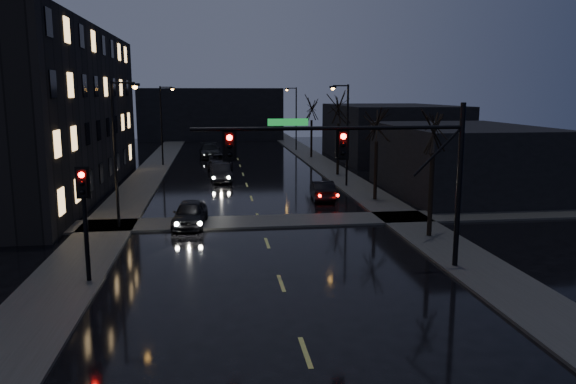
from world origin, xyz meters
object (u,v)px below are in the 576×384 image
object	(u,v)px
oncoming_car_a	(190,214)
lead_car	(322,190)
oncoming_car_d	(210,151)
oncoming_car_c	(220,161)
oncoming_car_b	(221,173)

from	to	relation	value
oncoming_car_a	lead_car	world-z (taller)	oncoming_car_a
oncoming_car_a	lead_car	bearing A→B (deg)	42.80
oncoming_car_a	lead_car	xyz separation A→B (m)	(8.83, 6.75, -0.04)
oncoming_car_a	lead_car	distance (m)	11.11
oncoming_car_d	lead_car	world-z (taller)	oncoming_car_d
oncoming_car_a	lead_car	size ratio (longest dim) A/B	1.03
oncoming_car_c	lead_car	bearing A→B (deg)	-65.87
oncoming_car_c	lead_car	size ratio (longest dim) A/B	1.25
oncoming_car_c	oncoming_car_d	world-z (taller)	oncoming_car_d
oncoming_car_b	oncoming_car_a	bearing A→B (deg)	-101.42
oncoming_car_a	oncoming_car_d	size ratio (longest dim) A/B	0.76
oncoming_car_a	oncoming_car_c	world-z (taller)	oncoming_car_a
oncoming_car_b	lead_car	world-z (taller)	oncoming_car_b
oncoming_car_b	oncoming_car_d	size ratio (longest dim) A/B	0.80
oncoming_car_b	oncoming_car_c	distance (m)	8.05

